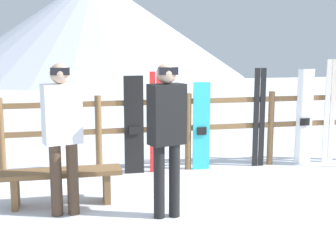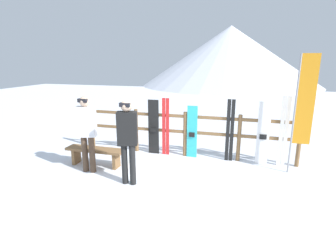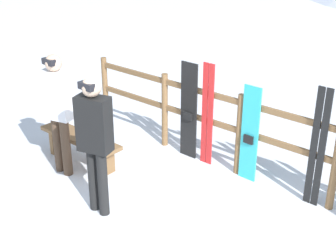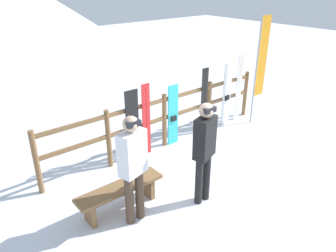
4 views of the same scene
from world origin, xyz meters
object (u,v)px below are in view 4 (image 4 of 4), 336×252
at_px(snowboard_cyan, 173,115).
at_px(ski_pair_black, 204,101).
at_px(rental_flag, 260,62).
at_px(ski_pair_white, 239,88).
at_px(person_white, 133,163).
at_px(ski_pair_red, 146,120).
at_px(bench, 120,192).
at_px(snowboard_white, 227,95).
at_px(person_black, 205,146).
at_px(snowboard_black_stripe, 133,126).

bearing_deg(snowboard_cyan, ski_pair_black, 0.20).
height_order(ski_pair_black, rental_flag, rental_flag).
height_order(ski_pair_black, ski_pair_white, ski_pair_white).
xyz_separation_m(person_white, ski_pair_red, (1.41, 1.61, -0.26)).
distance_m(bench, ski_pair_white, 4.64).
bearing_deg(snowboard_cyan, snowboard_white, 0.01).
relative_size(person_black, snowboard_white, 1.13).
bearing_deg(person_black, snowboard_cyan, 63.06).
bearing_deg(ski_pair_white, person_white, -159.89).
xyz_separation_m(ski_pair_black, ski_pair_white, (1.27, 0.00, 0.06)).
xyz_separation_m(bench, person_black, (1.20, -0.69, 0.73)).
xyz_separation_m(bench, ski_pair_black, (3.16, 1.25, 0.47)).
distance_m(snowboard_black_stripe, snowboard_cyan, 1.08).
relative_size(snowboard_black_stripe, snowboard_cyan, 1.08).
height_order(snowboard_cyan, snowboard_white, snowboard_white).
xyz_separation_m(bench, ski_pair_red, (1.45, 1.25, 0.45)).
distance_m(ski_pair_red, ski_pair_white, 2.99).
bearing_deg(person_white, snowboard_white, 22.22).
height_order(bench, person_white, person_white).
bearing_deg(bench, snowboard_black_stripe, 48.49).
xyz_separation_m(snowboard_cyan, snowboard_white, (1.79, 0.00, 0.09)).
bearing_deg(person_white, bench, 96.28).
height_order(person_white, snowboard_white, person_white).
distance_m(person_black, snowboard_cyan, 2.20).
bearing_deg(bench, ski_pair_red, 40.72).
distance_m(person_black, person_white, 1.21).
height_order(person_black, ski_pair_black, person_black).
xyz_separation_m(snowboard_black_stripe, rental_flag, (3.58, -0.39, 0.83)).
bearing_deg(snowboard_black_stripe, rental_flag, -6.27).
height_order(person_black, snowboard_cyan, person_black).
relative_size(ski_pair_black, snowboard_white, 1.02).
bearing_deg(person_black, snowboard_black_stripe, 92.95).
bearing_deg(rental_flag, ski_pair_red, 173.00).
xyz_separation_m(ski_pair_red, rental_flag, (3.23, -0.40, 0.80)).
xyz_separation_m(person_black, person_white, (-1.16, 0.33, -0.01)).
bearing_deg(rental_flag, snowboard_black_stripe, 173.73).
relative_size(bench, rental_flag, 0.55).
bearing_deg(snowboard_black_stripe, ski_pair_white, 0.06).
distance_m(snowboard_black_stripe, snowboard_white, 2.87).
bearing_deg(person_white, person_black, -15.81).
relative_size(person_black, person_white, 1.00).
height_order(ski_pair_red, rental_flag, rental_flag).
distance_m(person_black, snowboard_black_stripe, 1.96).
distance_m(snowboard_black_stripe, ski_pair_red, 0.35).
bearing_deg(bench, snowboard_cyan, 29.66).
xyz_separation_m(ski_pair_black, rental_flag, (1.52, -0.40, 0.78)).
xyz_separation_m(snowboard_black_stripe, snowboard_white, (2.87, 0.00, 0.03)).
relative_size(snowboard_black_stripe, ski_pair_red, 0.96).
bearing_deg(ski_pair_white, snowboard_black_stripe, -179.94).
xyz_separation_m(snowboard_cyan, rental_flag, (2.50, -0.39, 0.89)).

